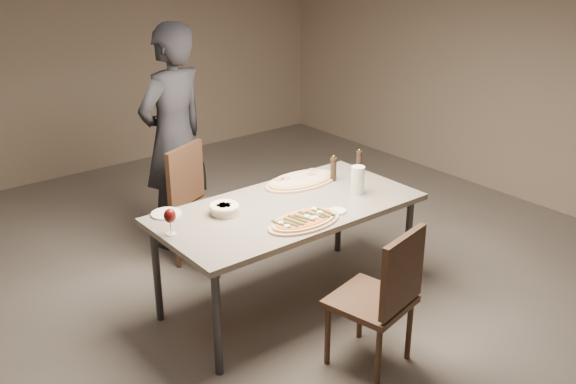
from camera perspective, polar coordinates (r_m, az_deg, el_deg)
room at (r=4.10m, az=-0.00°, el=7.14°), size 7.00×7.00×7.00m
dining_table at (r=4.33m, az=-0.00°, el=-1.92°), size 1.80×0.90×0.75m
zucchini_pizza at (r=4.05m, az=1.44°, el=-2.56°), size 0.53×0.29×0.05m
ham_pizza at (r=4.71m, az=1.19°, el=1.05°), size 0.61×0.34×0.04m
bread_basket at (r=4.19m, az=-5.71°, el=-1.44°), size 0.20×0.20×0.07m
oil_dish at (r=4.22m, az=4.38°, el=-1.70°), size 0.12×0.12×0.01m
pepper_mill_left at (r=4.73m, az=4.06°, el=2.09°), size 0.05×0.05×0.20m
pepper_mill_right at (r=4.92m, az=6.32°, el=2.75°), size 0.05×0.05×0.19m
carafe at (r=4.50m, az=6.20°, el=1.05°), size 0.10×0.10×0.20m
wine_glass at (r=3.93m, az=-10.46°, el=-2.18°), size 0.08×0.08×0.17m
side_plate at (r=4.25m, az=-10.77°, el=-1.91°), size 0.20×0.20×0.01m
chair_near at (r=3.81m, az=8.52°, el=-8.86°), size 0.52×0.52×0.92m
chair_far at (r=5.03m, az=-7.94°, el=-0.65°), size 0.59×0.59×0.95m
diner at (r=5.25m, az=-10.11°, el=4.75°), size 0.77×0.61×1.84m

